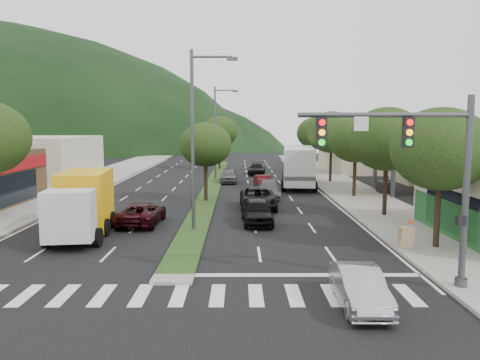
{
  "coord_description": "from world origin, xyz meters",
  "views": [
    {
      "loc": [
        2.55,
        -17.84,
        5.98
      ],
      "look_at": [
        2.62,
        9.91,
        2.67
      ],
      "focal_mm": 35.0,
      "sensor_mm": 36.0,
      "label": 1
    }
  ],
  "objects_px": {
    "tree_r_d": "(331,132)",
    "box_truck": "(83,206)",
    "tree_r_b": "(387,139)",
    "car_queue_c": "(263,182)",
    "car_queue_e": "(229,176)",
    "car_queue_a": "(257,211)",
    "tree_r_c": "(356,140)",
    "tree_med_far": "(219,132)",
    "tree_r_e": "(315,133)",
    "suv_maroon": "(142,213)",
    "car_queue_d": "(258,198)",
    "a_frame_sign": "(406,235)",
    "motorhome": "(299,166)",
    "tree_med_near": "(205,145)",
    "sedan_silver": "(360,287)",
    "streetlight_mid": "(217,128)",
    "car_queue_b": "(268,190)",
    "tree_r_a": "(441,149)",
    "traffic_signal": "(424,163)",
    "streetlight_near": "(196,132)",
    "car_queue_f": "(257,169)"
  },
  "relations": [
    {
      "from": "tree_med_near",
      "to": "streetlight_near",
      "type": "xyz_separation_m",
      "value": [
        0.21,
        -10.0,
        1.16
      ]
    },
    {
      "from": "tree_med_near",
      "to": "sedan_silver",
      "type": "relative_size",
      "value": 1.54
    },
    {
      "from": "tree_r_e",
      "to": "suv_maroon",
      "type": "distance_m",
      "value": 34.13
    },
    {
      "from": "tree_r_e",
      "to": "a_frame_sign",
      "type": "bearing_deg",
      "value": -92.37
    },
    {
      "from": "tree_med_near",
      "to": "car_queue_a",
      "type": "bearing_deg",
      "value": -65.6
    },
    {
      "from": "car_queue_a",
      "to": "car_queue_e",
      "type": "xyz_separation_m",
      "value": [
        -2.15,
        20.0,
        -0.02
      ]
    },
    {
      "from": "tree_r_d",
      "to": "a_frame_sign",
      "type": "xyz_separation_m",
      "value": [
        -1.5,
        -26.15,
        -4.43
      ]
    },
    {
      "from": "tree_r_c",
      "to": "tree_med_far",
      "type": "height_order",
      "value": "tree_med_far"
    },
    {
      "from": "tree_r_b",
      "to": "tree_r_d",
      "type": "bearing_deg",
      "value": 90.0
    },
    {
      "from": "streetlight_near",
      "to": "traffic_signal",
      "type": "bearing_deg",
      "value": -47.23
    },
    {
      "from": "traffic_signal",
      "to": "car_queue_b",
      "type": "distance_m",
      "value": 22.23
    },
    {
      "from": "tree_r_b",
      "to": "box_truck",
      "type": "bearing_deg",
      "value": -164.41
    },
    {
      "from": "tree_r_c",
      "to": "tree_med_near",
      "type": "xyz_separation_m",
      "value": [
        -12.0,
        -2.0,
        -0.32
      ]
    },
    {
      "from": "suv_maroon",
      "to": "box_truck",
      "type": "distance_m",
      "value": 3.9
    },
    {
      "from": "car_queue_c",
      "to": "car_queue_e",
      "type": "height_order",
      "value": "car_queue_e"
    },
    {
      "from": "streetlight_mid",
      "to": "car_queue_c",
      "type": "relative_size",
      "value": 2.56
    },
    {
      "from": "suv_maroon",
      "to": "a_frame_sign",
      "type": "distance_m",
      "value": 14.99
    },
    {
      "from": "tree_med_near",
      "to": "sedan_silver",
      "type": "bearing_deg",
      "value": -72.72
    },
    {
      "from": "traffic_signal",
      "to": "a_frame_sign",
      "type": "relative_size",
      "value": 5.15
    },
    {
      "from": "tree_r_c",
      "to": "motorhome",
      "type": "relative_size",
      "value": 0.64
    },
    {
      "from": "tree_med_near",
      "to": "streetlight_mid",
      "type": "xyz_separation_m",
      "value": [
        0.21,
        15.0,
        1.16
      ]
    },
    {
      "from": "tree_med_near",
      "to": "box_truck",
      "type": "xyz_separation_m",
      "value": [
        -5.86,
        -10.98,
        -2.82
      ]
    },
    {
      "from": "tree_r_e",
      "to": "box_truck",
      "type": "xyz_separation_m",
      "value": [
        -17.86,
        -32.98,
        -3.29
      ]
    },
    {
      "from": "tree_r_c",
      "to": "box_truck",
      "type": "height_order",
      "value": "tree_r_c"
    },
    {
      "from": "tree_r_b",
      "to": "box_truck",
      "type": "height_order",
      "value": "tree_r_b"
    },
    {
      "from": "tree_r_e",
      "to": "streetlight_mid",
      "type": "distance_m",
      "value": 13.73
    },
    {
      "from": "tree_r_a",
      "to": "tree_r_e",
      "type": "relative_size",
      "value": 0.99
    },
    {
      "from": "streetlight_near",
      "to": "car_queue_d",
      "type": "bearing_deg",
      "value": 61.9
    },
    {
      "from": "car_queue_e",
      "to": "traffic_signal",
      "type": "bearing_deg",
      "value": -75.55
    },
    {
      "from": "tree_r_a",
      "to": "car_queue_a",
      "type": "xyz_separation_m",
      "value": [
        -8.35,
        5.95,
        -4.08
      ]
    },
    {
      "from": "tree_r_a",
      "to": "car_queue_c",
      "type": "distance_m",
      "value": 22.54
    },
    {
      "from": "tree_r_d",
      "to": "a_frame_sign",
      "type": "height_order",
      "value": "tree_r_d"
    },
    {
      "from": "streetlight_mid",
      "to": "tree_r_e",
      "type": "bearing_deg",
      "value": 30.69
    },
    {
      "from": "sedan_silver",
      "to": "suv_maroon",
      "type": "relative_size",
      "value": 0.81
    },
    {
      "from": "car_queue_c",
      "to": "motorhome",
      "type": "distance_m",
      "value": 4.27
    },
    {
      "from": "tree_r_d",
      "to": "suv_maroon",
      "type": "xyz_separation_m",
      "value": [
        -15.27,
        -20.23,
        -4.51
      ]
    },
    {
      "from": "car_queue_e",
      "to": "car_queue_a",
      "type": "bearing_deg",
      "value": -82.86
    },
    {
      "from": "streetlight_mid",
      "to": "car_queue_b",
      "type": "height_order",
      "value": "streetlight_mid"
    },
    {
      "from": "car_queue_b",
      "to": "a_frame_sign",
      "type": "distance_m",
      "value": 17.02
    },
    {
      "from": "car_queue_e",
      "to": "streetlight_mid",
      "type": "bearing_deg",
      "value": 114.0
    },
    {
      "from": "tree_r_b",
      "to": "car_queue_c",
      "type": "height_order",
      "value": "tree_r_b"
    },
    {
      "from": "tree_r_d",
      "to": "streetlight_mid",
      "type": "height_order",
      "value": "streetlight_mid"
    },
    {
      "from": "car_queue_c",
      "to": "car_queue_f",
      "type": "height_order",
      "value": "car_queue_f"
    },
    {
      "from": "tree_r_d",
      "to": "box_truck",
      "type": "bearing_deg",
      "value": -127.85
    },
    {
      "from": "tree_r_b",
      "to": "tree_med_far",
      "type": "distance_m",
      "value": 34.18
    },
    {
      "from": "tree_med_far",
      "to": "car_queue_e",
      "type": "relative_size",
      "value": 1.62
    },
    {
      "from": "car_queue_d",
      "to": "tree_r_b",
      "type": "bearing_deg",
      "value": -21.35
    },
    {
      "from": "motorhome",
      "to": "a_frame_sign",
      "type": "distance_m",
      "value": 23.26
    },
    {
      "from": "car_queue_a",
      "to": "a_frame_sign",
      "type": "xyz_separation_m",
      "value": [
        6.85,
        -6.1,
        0.01
      ]
    },
    {
      "from": "tree_med_far",
      "to": "sedan_silver",
      "type": "height_order",
      "value": "tree_med_far"
    }
  ]
}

